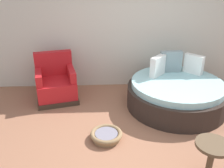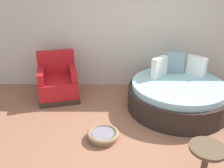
{
  "view_description": "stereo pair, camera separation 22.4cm",
  "coord_description": "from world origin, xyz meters",
  "px_view_note": "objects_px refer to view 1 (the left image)",
  "views": [
    {
      "loc": [
        -0.5,
        -2.98,
        2.39
      ],
      "look_at": [
        -0.31,
        1.03,
        0.55
      ],
      "focal_mm": 38.57,
      "sensor_mm": 36.0,
      "label": 1
    },
    {
      "loc": [
        -0.27,
        -2.99,
        2.39
      ],
      "look_at": [
        -0.31,
        1.03,
        0.55
      ],
      "focal_mm": 38.57,
      "sensor_mm": 36.0,
      "label": 2
    }
  ],
  "objects_px": {
    "red_armchair": "(56,84)",
    "side_table": "(213,150)",
    "round_daybed": "(176,93)",
    "pet_basket": "(106,135)"
  },
  "relations": [
    {
      "from": "red_armchair",
      "to": "pet_basket",
      "type": "height_order",
      "value": "red_armchair"
    },
    {
      "from": "red_armchair",
      "to": "pet_basket",
      "type": "relative_size",
      "value": 1.89
    },
    {
      "from": "red_armchair",
      "to": "side_table",
      "type": "height_order",
      "value": "red_armchair"
    },
    {
      "from": "pet_basket",
      "to": "side_table",
      "type": "relative_size",
      "value": 0.98
    },
    {
      "from": "red_armchair",
      "to": "side_table",
      "type": "xyz_separation_m",
      "value": [
        2.29,
        -2.28,
        0.1
      ]
    },
    {
      "from": "red_armchair",
      "to": "pet_basket",
      "type": "distance_m",
      "value": 1.78
    },
    {
      "from": "round_daybed",
      "to": "pet_basket",
      "type": "distance_m",
      "value": 1.72
    },
    {
      "from": "red_armchair",
      "to": "side_table",
      "type": "bearing_deg",
      "value": -44.89
    },
    {
      "from": "red_armchair",
      "to": "pet_basket",
      "type": "bearing_deg",
      "value": -55.35
    },
    {
      "from": "round_daybed",
      "to": "pet_basket",
      "type": "height_order",
      "value": "round_daybed"
    }
  ]
}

